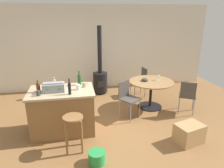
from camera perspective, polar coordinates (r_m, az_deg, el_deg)
ground_plane at (r=4.64m, az=-2.78°, el=-11.98°), size 8.80×8.80×0.00m
back_wall at (r=6.80m, az=-6.29°, el=9.95°), size 8.00×0.10×2.70m
kitchen_island at (r=4.44m, az=-13.51°, el=-7.20°), size 1.31×0.87×0.92m
wooden_stool at (r=3.77m, az=-10.71°, el=-11.20°), size 0.36×0.36×0.67m
dining_table at (r=5.48m, az=10.81°, el=-0.87°), size 1.15×1.15×0.73m
folding_chair_near at (r=6.27m, az=7.88°, el=1.26°), size 0.43×0.43×0.86m
folding_chair_far at (r=4.87m, az=4.36°, el=-3.49°), size 0.56×0.56×0.88m
folding_chair_left at (r=5.39m, az=20.25°, el=-2.76°), size 0.55×0.55×0.85m
wood_stove at (r=6.41m, az=-3.31°, el=1.74°), size 0.44×0.45×2.08m
toolbox at (r=4.20m, az=-15.93°, el=-0.85°), size 0.42×0.23×0.19m
bottle_0 at (r=4.53m, az=-15.76°, el=0.34°), size 0.07×0.07×0.19m
bottle_1 at (r=4.26m, az=-19.84°, el=-0.91°), size 0.07×0.07×0.25m
bottle_2 at (r=3.97m, az=-11.74°, el=-1.16°), size 0.06×0.06×0.32m
bottle_3 at (r=4.48m, az=-9.07°, el=1.25°), size 0.07×0.07×0.31m
cup_0 at (r=4.21m, az=-9.36°, el=-0.84°), size 0.13×0.09×0.11m
cup_1 at (r=4.34m, az=-7.70°, el=-0.20°), size 0.13×0.09×0.10m
cup_2 at (r=4.50m, az=-13.90°, el=0.05°), size 0.12×0.09×0.10m
cup_3 at (r=4.09m, az=-19.79°, el=-2.42°), size 0.11×0.07×0.10m
wine_glass at (r=5.52m, az=12.77°, el=2.13°), size 0.07×0.07×0.14m
serving_bowl at (r=5.40m, az=9.11°, el=1.21°), size 0.18×0.18×0.07m
cardboard_box at (r=4.33m, az=20.65°, el=-12.75°), size 0.60×0.50×0.38m
plastic_bucket at (r=3.64m, az=-4.20°, el=-19.66°), size 0.29×0.29×0.21m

